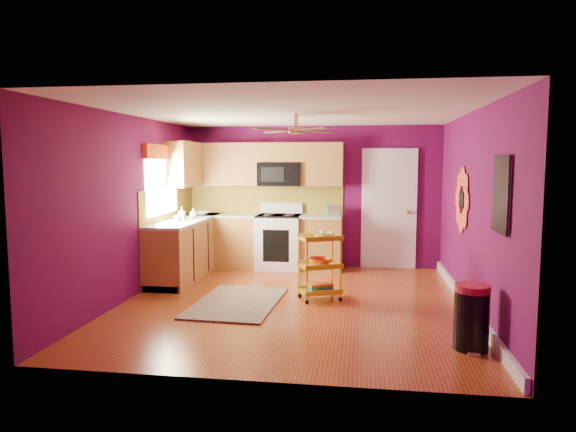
# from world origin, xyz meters

# --- Properties ---
(ground) EXTENTS (5.00, 5.00, 0.00)m
(ground) POSITION_xyz_m (0.00, 0.00, 0.00)
(ground) COLOR maroon
(ground) RESTS_ON ground
(room_envelope) EXTENTS (4.54, 5.04, 2.52)m
(room_envelope) POSITION_xyz_m (0.03, 0.00, 1.63)
(room_envelope) COLOR #580A44
(room_envelope) RESTS_ON ground
(lower_cabinets) EXTENTS (2.81, 2.31, 0.94)m
(lower_cabinets) POSITION_xyz_m (-1.35, 1.82, 0.43)
(lower_cabinets) COLOR #8D5E26
(lower_cabinets) RESTS_ON ground
(electric_range) EXTENTS (0.76, 0.66, 1.13)m
(electric_range) POSITION_xyz_m (-0.55, 2.17, 0.48)
(electric_range) COLOR white
(electric_range) RESTS_ON ground
(upper_cabinetry) EXTENTS (2.80, 2.30, 1.26)m
(upper_cabinetry) POSITION_xyz_m (-1.24, 2.17, 1.80)
(upper_cabinetry) COLOR #8D5E26
(upper_cabinetry) RESTS_ON ground
(left_window) EXTENTS (0.08, 1.35, 1.08)m
(left_window) POSITION_xyz_m (-2.22, 1.05, 1.74)
(left_window) COLOR white
(left_window) RESTS_ON ground
(panel_door) EXTENTS (0.95, 0.11, 2.15)m
(panel_door) POSITION_xyz_m (1.35, 2.47, 1.02)
(panel_door) COLOR white
(panel_door) RESTS_ON ground
(right_wall_art) EXTENTS (0.04, 2.74, 1.04)m
(right_wall_art) POSITION_xyz_m (2.23, -0.34, 1.44)
(right_wall_art) COLOR black
(right_wall_art) RESTS_ON ground
(ceiling_fan) EXTENTS (1.01, 1.01, 0.26)m
(ceiling_fan) POSITION_xyz_m (0.00, 0.20, 2.29)
(ceiling_fan) COLOR #BF8C3F
(ceiling_fan) RESTS_ON ground
(shag_rug) EXTENTS (1.11, 1.74, 0.02)m
(shag_rug) POSITION_xyz_m (-0.73, -0.15, 0.01)
(shag_rug) COLOR black
(shag_rug) RESTS_ON ground
(rolling_cart) EXTENTS (0.64, 0.57, 0.96)m
(rolling_cart) POSITION_xyz_m (0.34, 0.20, 0.49)
(rolling_cart) COLOR yellow
(rolling_cart) RESTS_ON ground
(trash_can) EXTENTS (0.37, 0.39, 0.66)m
(trash_can) POSITION_xyz_m (1.98, -1.45, 0.33)
(trash_can) COLOR black
(trash_can) RESTS_ON ground
(teal_kettle) EXTENTS (0.18, 0.18, 0.21)m
(teal_kettle) POSITION_xyz_m (0.36, 2.26, 1.02)
(teal_kettle) COLOR #16A4AA
(teal_kettle) RESTS_ON lower_cabinets
(toaster) EXTENTS (0.22, 0.15, 0.18)m
(toaster) POSITION_xyz_m (0.40, 2.23, 1.03)
(toaster) COLOR beige
(toaster) RESTS_ON lower_cabinets
(soap_bottle_a) EXTENTS (0.09, 0.10, 0.21)m
(soap_bottle_a) POSITION_xyz_m (-1.97, 1.23, 1.04)
(soap_bottle_a) COLOR #EA3F72
(soap_bottle_a) RESTS_ON lower_cabinets
(soap_bottle_b) EXTENTS (0.13, 0.13, 0.16)m
(soap_bottle_b) POSITION_xyz_m (-1.90, 1.56, 1.02)
(soap_bottle_b) COLOR white
(soap_bottle_b) RESTS_ON lower_cabinets
(counter_dish) EXTENTS (0.24, 0.24, 0.06)m
(counter_dish) POSITION_xyz_m (-1.88, 2.03, 0.97)
(counter_dish) COLOR white
(counter_dish) RESTS_ON lower_cabinets
(counter_cup) EXTENTS (0.12, 0.12, 0.10)m
(counter_cup) POSITION_xyz_m (-1.96, 0.99, 0.99)
(counter_cup) COLOR white
(counter_cup) RESTS_ON lower_cabinets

